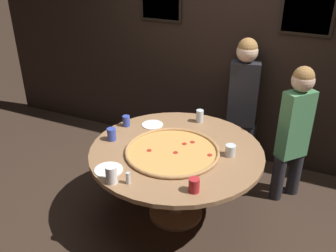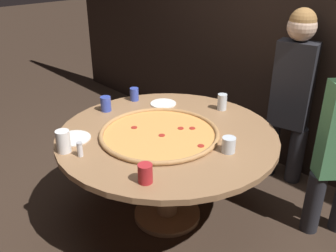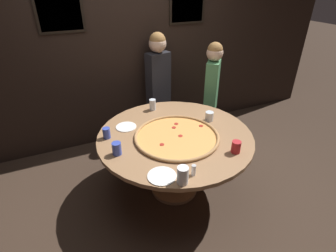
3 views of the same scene
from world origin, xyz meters
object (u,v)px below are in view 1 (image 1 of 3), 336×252
Objects in this scene: drink_cup_front_edge at (126,121)px; diner_far_right at (295,127)px; drink_cup_by_shaker at (111,175)px; drink_cup_far_right at (194,185)px; drink_cup_near_left at (230,150)px; white_plate_left_side at (109,170)px; white_plate_beside_cup at (152,125)px; diner_far_left at (243,97)px; drink_cup_centre_back at (112,134)px; condiment_shaker at (128,178)px; drink_cup_near_right at (200,116)px; giant_pizza at (172,151)px; dining_table at (176,162)px.

drink_cup_front_edge is 0.08× the size of diner_far_right.
drink_cup_by_shaker is 1.30× the size of drink_cup_far_right.
drink_cup_near_left is 0.43× the size of white_plate_left_side.
white_plate_beside_cup is 0.87m from white_plate_left_side.
diner_far_right is (1.16, 1.43, -0.01)m from drink_cup_by_shaker.
white_plate_beside_cup is 0.14× the size of diner_far_left.
drink_cup_centre_back is 1.55m from diner_far_left.
drink_cup_centre_back reaches higher than drink_cup_far_right.
condiment_shaker is at bearing -58.46° from drink_cup_front_edge.
white_plate_left_side is at bearing -87.18° from white_plate_beside_cup.
drink_cup_near_right is 0.93m from drink_cup_centre_back.
condiment_shaker reaches higher than giant_pizza.
condiment_shaker is at bearing -19.94° from white_plate_left_side.
diner_far_right reaches higher than drink_cup_centre_back.
drink_cup_far_right is 0.51m from condiment_shaker.
drink_cup_far_right is 1.12× the size of drink_cup_near_left.
white_plate_beside_cup is (-0.41, -0.27, -0.06)m from drink_cup_near_right.
drink_cup_centre_back reaches higher than drink_cup_front_edge.
drink_cup_by_shaker is 0.96m from drink_cup_front_edge.
drink_cup_front_edge is 0.75m from drink_cup_near_right.
drink_cup_far_right reaches higher than white_plate_left_side.
drink_cup_by_shaker is 1.24× the size of drink_cup_centre_back.
giant_pizza is at bearing 52.87° from white_plate_left_side.
giant_pizza is 0.60× the size of diner_far_right.
white_plate_beside_cup is at bearing 132.94° from drink_cup_far_right.
giant_pizza is 3.92× the size of white_plate_beside_cup.
white_plate_beside_cup is at bearing 92.82° from white_plate_left_side.
drink_cup_near_left is 0.07× the size of diner_far_left.
drink_cup_front_edge is 0.27m from white_plate_beside_cup.
giant_pizza is 0.67m from drink_cup_near_right.
drink_cup_near_right is at bearing 79.09° from drink_cup_by_shaker.
drink_cup_centre_back is 0.48m from white_plate_beside_cup.
drink_cup_far_right is at bearing -53.90° from dining_table.
drink_cup_by_shaker is at bearing -80.91° from white_plate_beside_cup.
giant_pizza is 0.65m from drink_cup_by_shaker.
drink_cup_centre_back is 0.50× the size of white_plate_left_side.
drink_cup_far_right is 1.38m from diner_far_right.
drink_cup_near_left is 0.69m from drink_cup_near_right.
dining_table is 7.26× the size of white_plate_beside_cup.
drink_cup_near_right reaches higher than giant_pizza.
drink_cup_near_left is 0.91m from white_plate_beside_cup.
drink_cup_front_edge reaches higher than white_plate_beside_cup.
white_plate_left_side is 0.26m from condiment_shaker.
dining_table is 0.67m from white_plate_left_side.
white_plate_beside_cup reaches higher than dining_table.
drink_cup_far_right is 1.07m from drink_cup_centre_back.
drink_cup_by_shaker reaches higher than drink_cup_front_edge.
drink_cup_centre_back is at bearing -176.91° from giant_pizza.
condiment_shaker is (-0.12, -1.23, -0.02)m from drink_cup_near_right.
drink_cup_near_right reaches higher than condiment_shaker.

